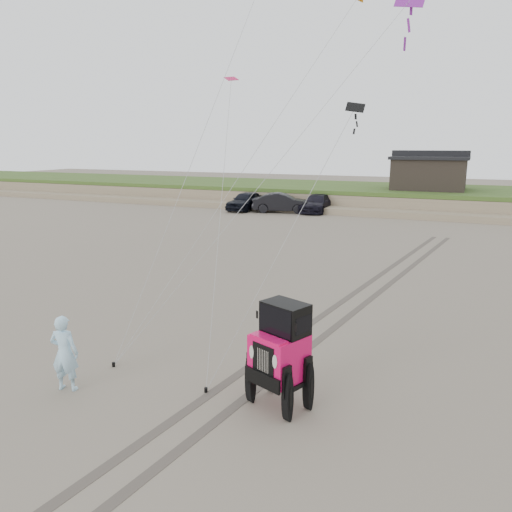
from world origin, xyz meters
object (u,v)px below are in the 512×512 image
(truck_b, at_px, (282,203))
(man, at_px, (65,353))
(truck_c, at_px, (317,203))
(truck_a, at_px, (246,201))
(cabin, at_px, (429,172))
(jeep, at_px, (279,366))

(truck_b, relative_size, man, 2.66)
(truck_b, relative_size, truck_c, 0.97)
(truck_a, relative_size, truck_b, 0.96)
(cabin, height_order, truck_b, cabin)
(truck_c, bearing_deg, truck_a, -168.08)
(truck_a, height_order, truck_b, truck_b)
(truck_a, bearing_deg, truck_c, 15.22)
(jeep, bearing_deg, truck_a, 138.03)
(truck_c, height_order, jeep, jeep)
(truck_c, relative_size, man, 2.76)
(truck_c, bearing_deg, man, -83.39)
(truck_b, height_order, truck_c, truck_b)
(truck_b, bearing_deg, truck_a, 73.65)
(cabin, xyz_separation_m, truck_c, (-8.33, -5.93, -2.50))
(man, bearing_deg, jeep, -179.54)
(truck_a, bearing_deg, man, -69.27)
(truck_c, distance_m, man, 32.58)
(truck_a, distance_m, man, 32.60)
(cabin, bearing_deg, truck_b, -146.30)
(truck_c, relative_size, jeep, 1.00)
(truck_c, xyz_separation_m, jeep, (8.41, -31.11, 0.21))
(truck_a, relative_size, man, 2.57)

